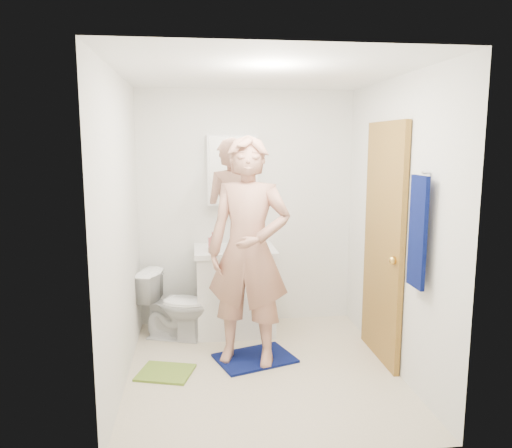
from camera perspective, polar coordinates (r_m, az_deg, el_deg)
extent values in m
cube|color=beige|center=(4.34, 0.71, -16.47)|extent=(2.20, 2.40, 0.02)
cube|color=white|center=(3.94, 0.79, 17.09)|extent=(2.20, 2.40, 0.02)
cube|color=silver|center=(5.15, -1.08, 1.77)|extent=(2.20, 0.02, 2.40)
cube|color=silver|center=(2.79, 4.14, -4.73)|extent=(2.20, 0.02, 2.40)
cube|color=silver|center=(3.97, -15.34, -0.84)|extent=(0.02, 2.40, 2.40)
cube|color=silver|center=(4.26, 15.72, -0.18)|extent=(0.02, 2.40, 2.40)
cube|color=white|center=(5.02, -2.42, -7.79)|extent=(0.75, 0.55, 0.80)
cube|color=white|center=(4.91, -2.45, -3.05)|extent=(0.79, 0.59, 0.05)
cylinder|color=white|center=(4.91, -2.45, -2.88)|extent=(0.40, 0.40, 0.03)
cylinder|color=silver|center=(5.07, -2.62, -1.68)|extent=(0.03, 0.03, 0.12)
cube|color=white|center=(5.03, -2.72, 6.16)|extent=(0.50, 0.12, 0.70)
cube|color=white|center=(4.97, -2.67, 6.12)|extent=(0.46, 0.01, 0.66)
cube|color=#A2742C|center=(4.41, 14.33, -2.12)|extent=(0.05, 0.80, 2.05)
sphere|color=gold|center=(4.12, 15.39, -4.03)|extent=(0.07, 0.07, 0.07)
cube|color=#08124F|center=(3.70, 18.00, -0.89)|extent=(0.03, 0.24, 0.80)
cylinder|color=silver|center=(3.67, 18.90, 5.59)|extent=(0.06, 0.02, 0.02)
imported|color=white|center=(4.92, -9.22, -9.10)|extent=(0.73, 0.56, 0.66)
cube|color=#08124F|center=(4.52, -0.13, -15.09)|extent=(0.76, 0.64, 0.02)
cube|color=olive|center=(4.33, -10.30, -16.37)|extent=(0.51, 0.46, 0.02)
imported|color=#C65D5C|center=(4.79, -4.99, -1.99)|extent=(0.09, 0.09, 0.18)
imported|color=#804599|center=(5.00, -1.07, -1.89)|extent=(0.15, 0.15, 0.11)
imported|color=tan|center=(4.15, -0.85, -3.17)|extent=(0.81, 0.66, 1.91)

